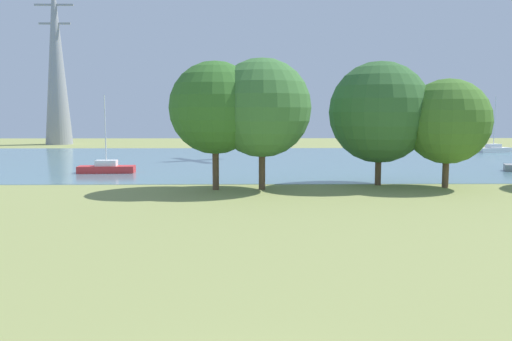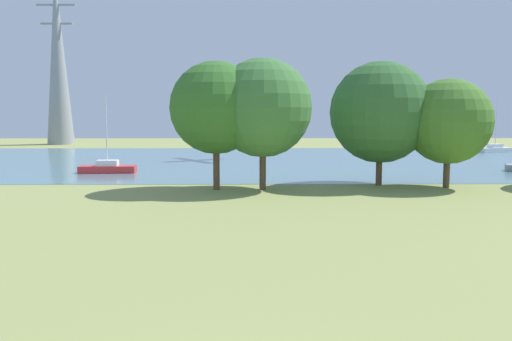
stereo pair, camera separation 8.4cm
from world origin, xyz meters
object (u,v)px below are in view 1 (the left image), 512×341
object	(u,v)px
sailboat_white	(493,149)
tree_east_near	(215,108)
sailboat_red	(106,168)
tree_mid_shore	(380,112)
electricity_pylon	(56,58)
tree_west_far	(262,108)
tree_west_near	(448,121)

from	to	relation	value
sailboat_white	tree_east_near	xyz separation A→B (m)	(-34.97, -33.76, 5.05)
sailboat_red	tree_mid_shore	size ratio (longest dim) A/B	0.76
sailboat_red	electricity_pylon	xyz separation A→B (m)	(-19.50, 43.24, 13.88)
tree_east_near	tree_mid_shore	world-z (taller)	tree_mid_shore
sailboat_red	electricity_pylon	distance (m)	49.43
sailboat_red	tree_west_far	world-z (taller)	tree_west_far
tree_east_near	electricity_pylon	size ratio (longest dim) A/B	0.30
tree_mid_shore	tree_east_near	bearing A→B (deg)	-169.67
sailboat_white	electricity_pylon	world-z (taller)	electricity_pylon
tree_mid_shore	sailboat_red	bearing A→B (deg)	159.85
tree_east_near	electricity_pylon	xyz separation A→B (m)	(-29.59, 53.31, 8.82)
sailboat_white	electricity_pylon	size ratio (longest dim) A/B	0.26
electricity_pylon	sailboat_white	bearing A→B (deg)	-16.84
sailboat_white	electricity_pylon	distance (m)	68.87
tree_east_near	tree_west_far	distance (m)	3.14
sailboat_red	tree_west_near	xyz separation A→B (m)	(26.03, -9.37, 4.13)
sailboat_red	tree_west_near	bearing A→B (deg)	-19.81
sailboat_white	tree_west_near	distance (m)	38.39
tree_mid_shore	tree_west_near	size ratio (longest dim) A/B	1.17
sailboat_white	tree_west_far	size ratio (longest dim) A/B	0.84
tree_east_near	electricity_pylon	distance (m)	61.61
sailboat_white	tree_west_near	size ratio (longest dim) A/B	0.99
tree_east_near	tree_west_far	size ratio (longest dim) A/B	0.98
sailboat_white	tree_west_near	bearing A→B (deg)	-119.93
sailboat_red	tree_west_near	distance (m)	27.97
tree_west_near	electricity_pylon	bearing A→B (deg)	130.87
tree_east_near	tree_mid_shore	distance (m)	11.77
tree_west_near	sailboat_white	bearing A→B (deg)	60.07
tree_west_far	tree_west_near	world-z (taller)	tree_west_far
tree_mid_shore	tree_west_near	distance (m)	4.63
tree_west_near	sailboat_red	bearing A→B (deg)	160.19
sailboat_red	sailboat_white	xyz separation A→B (m)	(45.07, 23.70, 0.01)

